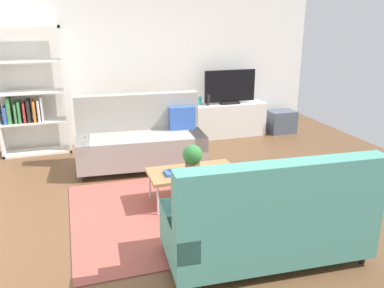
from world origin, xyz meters
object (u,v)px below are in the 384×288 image
Objects in this scene: couch_beige at (141,139)px; coffee_table at (193,173)px; couch_green at (267,220)px; vase_0 at (199,101)px; bottle_0 at (208,100)px; storage_trunk at (281,121)px; tv at (230,87)px; bookshelf at (29,97)px; potted_plant at (193,157)px; tv_console at (229,120)px; table_book_0 at (175,173)px.

couch_beige is 1.78× the size of coffee_table.
vase_0 is (0.67, 4.03, 0.28)m from couch_green.
coffee_table is 2.77m from bottle_0.
storage_trunk is (2.35, 3.88, -0.22)m from couch_green.
bookshelf reaches higher than tv.
storage_trunk is at bearing -4.16° from tv.
bookshelf is 4.70m from storage_trunk.
tv is at bearing -0.65° from bookshelf.
couch_green reaches higher than potted_plant.
couch_beige is at bearing -160.96° from storage_trunk.
bottle_0 reaches higher than potted_plant.
tv reaches higher than bottle_0.
storage_trunk is (1.10, -0.10, -0.10)m from tv_console.
table_book_0 is at bearing -117.64° from bottle_0.
bookshelf is at bearing 179.68° from tv_console.
couch_green is 1.77× the size of coffee_table.
couch_beige reaches higher than vase_0.
couch_beige is 0.93× the size of bookshelf.
bottle_0 is (1.48, 1.10, 0.31)m from couch_beige.
bottle_0 is at bearing -139.39° from couch_beige.
couch_green is at bearing -107.55° from tv.
storage_trunk is at bearing 40.94° from table_book_0.
table_book_0 is at bearing -124.58° from tv.
storage_trunk is at bearing -2.24° from bottle_0.
tv is at bearing 58.86° from coffee_table.
tv is at bearing -6.88° from vase_0.
bookshelf is at bearing 127.82° from coffee_table.
potted_plant is 2.83m from vase_0.
table_book_0 is (1.76, -2.61, -0.54)m from bookshelf.
couch_green is at bearing -69.40° from table_book_0.
storage_trunk is at bearing 43.04° from coffee_table.
table_book_0 is at bearing -55.98° from bookshelf.
couch_beige is at bearing -35.61° from bookshelf.
bottle_0 is at bearing -174.77° from tv_console.
tv reaches higher than tv_console.
tv is 3.54m from bookshelf.
couch_beige reaches higher than bottle_0.
couch_green is 4.09m from vase_0.
storage_trunk is 3.81m from table_book_0.
vase_0 is at bearing 83.80° from couch_green.
bookshelf is at bearing -179.42° from vase_0.
couch_green is 12.68× the size of vase_0.
bottle_0 is at bearing -32.13° from vase_0.
vase_0 is (-1.68, 0.15, 0.50)m from storage_trunk.
table_book_0 is at bearing 176.80° from potted_plant.
tv is at bearing 59.03° from potted_plant.
tv reaches higher than storage_trunk.
couch_green is at bearing -101.69° from bottle_0.
bottle_0 is (-0.44, -0.04, 0.43)m from tv_console.
tv is at bearing -145.71° from couch_beige.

